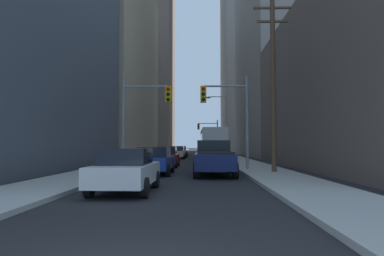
# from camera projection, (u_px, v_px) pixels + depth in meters

# --- Properties ---
(sidewalk_left) EXTENTS (2.98, 160.00, 0.15)m
(sidewalk_left) POSITION_uv_depth(u_px,v_px,m) (163.00, 155.00, 53.79)
(sidewalk_left) COLOR #9E9E99
(sidewalk_left) RESTS_ON ground
(sidewalk_right) EXTENTS (2.98, 160.00, 0.15)m
(sidewalk_right) POSITION_uv_depth(u_px,v_px,m) (225.00, 155.00, 53.56)
(sidewalk_right) COLOR #9E9E99
(sidewalk_right) RESTS_ON ground
(city_bus) EXTENTS (2.70, 11.54, 3.40)m
(city_bus) POSITION_uv_depth(u_px,v_px,m) (213.00, 143.00, 39.41)
(city_bus) COLOR silver
(city_bus) RESTS_ON ground
(pickup_truck_navy) EXTENTS (2.20, 5.42, 1.90)m
(pickup_truck_navy) POSITION_uv_depth(u_px,v_px,m) (214.00, 158.00, 18.87)
(pickup_truck_navy) COLOR #141E4C
(pickup_truck_navy) RESTS_ON ground
(sedan_white) EXTENTS (1.95, 4.23, 1.52)m
(sedan_white) POSITION_uv_depth(u_px,v_px,m) (126.00, 170.00, 12.06)
(sedan_white) COLOR white
(sedan_white) RESTS_ON ground
(sedan_blue) EXTENTS (1.95, 4.26, 1.52)m
(sedan_blue) POSITION_uv_depth(u_px,v_px,m) (155.00, 161.00, 19.38)
(sedan_blue) COLOR navy
(sedan_blue) RESTS_ON ground
(sedan_red) EXTENTS (1.95, 4.20, 1.52)m
(sedan_red) POSITION_uv_depth(u_px,v_px,m) (165.00, 157.00, 25.80)
(sedan_red) COLOR maroon
(sedan_red) RESTS_ON ground
(sedan_black) EXTENTS (1.95, 4.26, 1.52)m
(sedan_black) POSITION_uv_depth(u_px,v_px,m) (180.00, 152.00, 47.03)
(sedan_black) COLOR black
(sedan_black) RESTS_ON ground
(sedan_beige) EXTENTS (1.95, 4.25, 1.52)m
(sedan_beige) POSITION_uv_depth(u_px,v_px,m) (177.00, 152.00, 41.27)
(sedan_beige) COLOR #C6B793
(sedan_beige) RESTS_ON ground
(traffic_signal_near_left) EXTENTS (3.17, 0.44, 6.00)m
(traffic_signal_near_left) POSITION_uv_depth(u_px,v_px,m) (144.00, 108.00, 22.22)
(traffic_signal_near_left) COLOR gray
(traffic_signal_near_left) RESTS_ON ground
(traffic_signal_near_right) EXTENTS (3.06, 0.44, 6.00)m
(traffic_signal_near_right) POSITION_uv_depth(u_px,v_px,m) (227.00, 108.00, 22.09)
(traffic_signal_near_right) COLOR gray
(traffic_signal_near_right) RESTS_ON ground
(traffic_signal_far_right) EXTENTS (3.56, 0.44, 6.00)m
(traffic_signal_far_right) POSITION_uv_depth(u_px,v_px,m) (209.00, 131.00, 60.11)
(traffic_signal_far_right) COLOR gray
(traffic_signal_far_right) RESTS_ON ground
(utility_pole_right) EXTENTS (2.20, 0.28, 10.15)m
(utility_pole_right) POSITION_uv_depth(u_px,v_px,m) (273.00, 80.00, 19.84)
(utility_pole_right) COLOR brown
(utility_pole_right) RESTS_ON ground
(street_lamp_right) EXTENTS (2.50, 0.32, 7.50)m
(street_lamp_right) POSITION_uv_depth(u_px,v_px,m) (223.00, 120.00, 40.54)
(street_lamp_right) COLOR gray
(street_lamp_right) RESTS_ON ground
(building_left_mid_office) EXTENTS (24.73, 29.40, 27.54)m
(building_left_mid_office) POSITION_uv_depth(u_px,v_px,m) (63.00, 63.00, 51.57)
(building_left_mid_office) COLOR tan
(building_left_mid_office) RESTS_ON ground
(building_left_far_tower) EXTENTS (24.40, 20.48, 67.57)m
(building_left_far_tower) POSITION_uv_depth(u_px,v_px,m) (128.00, 28.00, 95.29)
(building_left_far_tower) COLOR #66564C
(building_left_far_tower) RESTS_ON ground
(building_right_mid_block) EXTENTS (19.36, 28.27, 35.65)m
(building_right_mid_block) POSITION_uv_depth(u_px,v_px,m) (308.00, 39.00, 52.83)
(building_right_mid_block) COLOR gray
(building_right_mid_block) RESTS_ON ground
(building_right_far_highrise) EXTENTS (25.09, 24.59, 72.32)m
(building_right_far_highrise) POSITION_uv_depth(u_px,v_px,m) (269.00, 19.00, 95.04)
(building_right_far_highrise) COLOR gray
(building_right_far_highrise) RESTS_ON ground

